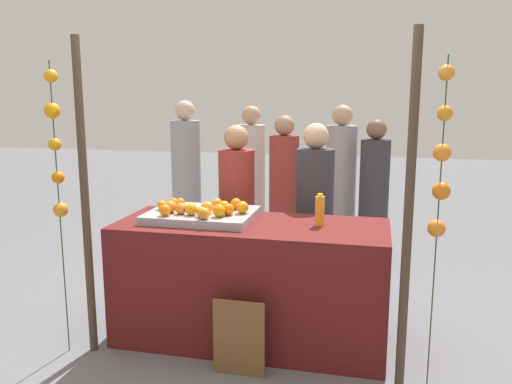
{
  "coord_description": "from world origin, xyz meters",
  "views": [
    {
      "loc": [
        0.85,
        -3.51,
        1.78
      ],
      "look_at": [
        0.0,
        0.15,
        1.08
      ],
      "focal_mm": 36.5,
      "sensor_mm": 36.0,
      "label": 1
    }
  ],
  "objects": [
    {
      "name": "vendor_right",
      "position": [
        0.37,
        0.73,
        0.73
      ],
      "size": [
        0.31,
        0.31,
        1.56
      ],
      "color": "#333338",
      "rests_on": "ground_plane"
    },
    {
      "name": "crowd_person_0",
      "position": [
        -1.34,
        2.25,
        0.8
      ],
      "size": [
        0.35,
        0.35,
        1.72
      ],
      "color": "#99999E",
      "rests_on": "ground_plane"
    },
    {
      "name": "ground_plane",
      "position": [
        0.0,
        0.0,
        0.0
      ],
      "size": [
        24.0,
        24.0,
        0.0
      ],
      "primitive_type": "plane",
      "color": "slate"
    },
    {
      "name": "crowd_person_4",
      "position": [
        0.84,
        2.01,
        0.72
      ],
      "size": [
        0.31,
        0.31,
        1.54
      ],
      "color": "#333338",
      "rests_on": "ground_plane"
    },
    {
      "name": "orange_9",
      "position": [
        -0.29,
        -0.2,
        0.98
      ],
      "size": [
        0.08,
        0.08,
        0.08
      ],
      "primitive_type": "sphere",
      "color": "orange",
      "rests_on": "orange_tray"
    },
    {
      "name": "orange_13",
      "position": [
        -0.21,
        -0.11,
        0.98
      ],
      "size": [
        0.09,
        0.09,
        0.09
      ],
      "primitive_type": "sphere",
      "color": "orange",
      "rests_on": "orange_tray"
    },
    {
      "name": "crowd_person_3",
      "position": [
        -0.1,
        1.9,
        0.73
      ],
      "size": [
        0.32,
        0.32,
        1.57
      ],
      "color": "maroon",
      "rests_on": "ground_plane"
    },
    {
      "name": "crowd_person_1",
      "position": [
        -0.59,
        2.46,
        0.77
      ],
      "size": [
        0.33,
        0.33,
        1.66
      ],
      "color": "beige",
      "rests_on": "ground_plane"
    },
    {
      "name": "orange_12",
      "position": [
        -0.62,
        0.07,
        0.98
      ],
      "size": [
        0.08,
        0.08,
        0.08
      ],
      "primitive_type": "sphere",
      "color": "orange",
      "rests_on": "orange_tray"
    },
    {
      "name": "orange_5",
      "position": [
        -0.32,
        -0.02,
        0.98
      ],
      "size": [
        0.09,
        0.09,
        0.09
      ],
      "primitive_type": "sphere",
      "color": "orange",
      "rests_on": "orange_tray"
    },
    {
      "name": "juice_bottle",
      "position": [
        0.48,
        0.05,
        0.99
      ],
      "size": [
        0.07,
        0.07,
        0.23
      ],
      "color": "orange",
      "rests_on": "stall_counter"
    },
    {
      "name": "stall_counter",
      "position": [
        0.0,
        0.0,
        0.44
      ],
      "size": [
        1.94,
        0.78,
        0.88
      ],
      "primitive_type": "cube",
      "color": "#5B1919",
      "rests_on": "ground_plane"
    },
    {
      "name": "orange_8",
      "position": [
        -0.59,
        -0.06,
        0.98
      ],
      "size": [
        0.09,
        0.09,
        0.09
      ],
      "primitive_type": "sphere",
      "color": "orange",
      "rests_on": "orange_tray"
    },
    {
      "name": "vendor_left",
      "position": [
        -0.3,
        0.7,
        0.72
      ],
      "size": [
        0.31,
        0.31,
        1.54
      ],
      "color": "maroon",
      "rests_on": "ground_plane"
    },
    {
      "name": "canopy_post_right",
      "position": [
        1.05,
        -0.43,
        1.08
      ],
      "size": [
        0.06,
        0.06,
        2.16
      ],
      "primitive_type": "cylinder",
      "color": "#473828",
      "rests_on": "ground_plane"
    },
    {
      "name": "orange_2",
      "position": [
        -0.22,
        0.05,
        0.98
      ],
      "size": [
        0.08,
        0.08,
        0.08
      ],
      "primitive_type": "sphere",
      "color": "orange",
      "rests_on": "orange_tray"
    },
    {
      "name": "orange_4",
      "position": [
        -0.5,
        -0.09,
        0.98
      ],
      "size": [
        0.08,
        0.08,
        0.08
      ],
      "primitive_type": "sphere",
      "color": "orange",
      "rests_on": "orange_tray"
    },
    {
      "name": "orange_6",
      "position": [
        -0.59,
        -0.17,
        0.98
      ],
      "size": [
        0.08,
        0.08,
        0.08
      ],
      "primitive_type": "sphere",
      "color": "orange",
      "rests_on": "orange_tray"
    },
    {
      "name": "orange_10",
      "position": [
        -0.59,
        0.13,
        0.98
      ],
      "size": [
        0.07,
        0.07,
        0.07
      ],
      "primitive_type": "sphere",
      "color": "orange",
      "rests_on": "orange_tray"
    },
    {
      "name": "garland_strand_left",
      "position": [
        -1.21,
        -0.48,
        1.44
      ],
      "size": [
        0.11,
        0.11,
        2.0
      ],
      "color": "#2D4C23",
      "rests_on": "ground_plane"
    },
    {
      "name": "orange_11",
      "position": [
        -0.69,
        0.02,
        0.98
      ],
      "size": [
        0.07,
        0.07,
        0.07
      ],
      "primitive_type": "sphere",
      "color": "orange",
      "rests_on": "orange_tray"
    },
    {
      "name": "orange_15",
      "position": [
        -0.3,
        0.15,
        0.98
      ],
      "size": [
        0.08,
        0.08,
        0.08
      ],
      "primitive_type": "sphere",
      "color": "orange",
      "rests_on": "orange_tray"
    },
    {
      "name": "orange_3",
      "position": [
        -0.33,
        -0.14,
        0.98
      ],
      "size": [
        0.07,
        0.07,
        0.07
      ],
      "primitive_type": "sphere",
      "color": "orange",
      "rests_on": "orange_tray"
    },
    {
      "name": "orange_0",
      "position": [
        -0.41,
        -0.11,
        0.98
      ],
      "size": [
        0.09,
        0.09,
        0.09
      ],
      "primitive_type": "sphere",
      "color": "orange",
      "rests_on": "orange_tray"
    },
    {
      "name": "orange_14",
      "position": [
        -0.16,
        0.16,
        0.98
      ],
      "size": [
        0.08,
        0.08,
        0.08
      ],
      "primitive_type": "sphere",
      "color": "orange",
      "rests_on": "orange_tray"
    },
    {
      "name": "orange_tray",
      "position": [
        -0.39,
        0.04,
        0.91
      ],
      "size": [
        0.77,
        0.58,
        0.06
      ],
      "primitive_type": "cube",
      "color": "#9EA0A5",
      "rests_on": "stall_counter"
    },
    {
      "name": "crowd_person_2",
      "position": [
        0.48,
        2.27,
        0.78
      ],
      "size": [
        0.34,
        0.34,
        1.68
      ],
      "color": "#99999E",
      "rests_on": "ground_plane"
    },
    {
      "name": "orange_1",
      "position": [
        -0.07,
        0.03,
        0.98
      ],
      "size": [
        0.09,
        0.09,
        0.09
      ],
      "primitive_type": "sphere",
      "color": "orange",
      "rests_on": "orange_tray"
    },
    {
      "name": "canopy_post_left",
      "position": [
        -1.05,
        -0.43,
        1.08
      ],
      "size": [
        0.06,
        0.06,
        2.16
      ],
      "primitive_type": "cylinder",
      "color": "#473828",
      "rests_on": "ground_plane"
    },
    {
      "name": "orange_7",
      "position": [
        -0.16,
        -0.04,
        0.98
      ],
      "size": [
        0.08,
        0.08,
        0.08
      ],
      "primitive_type": "sphere",
      "color": "orange",
      "rests_on": "orange_tray"
    },
    {
      "name": "garland_strand_right",
      "position": [
        1.21,
        -0.42,
        1.4
      ],
      "size": [
        0.12,
        0.11,
        2.0
      ],
      "color": "#2D4C23",
      "rests_on": "ground_plane"
    },
    {
      "name": "chalkboard_sign",
      "position": [
        0.04,
        -0.52,
        0.25
      ],
      "size": [
        0.34,
        0.03,
        0.52
      ],
      "color": "brown",
      "rests_on": "ground_plane"
    }
  ]
}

